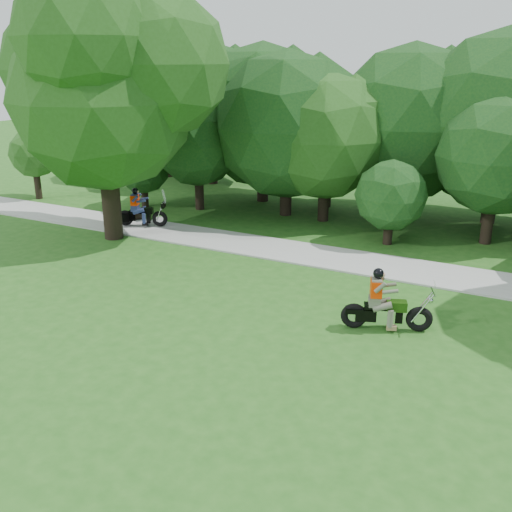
% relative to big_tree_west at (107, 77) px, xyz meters
% --- Properties ---
extents(ground, '(100.00, 100.00, 0.00)m').
position_rel_big_tree_west_xyz_m(ground, '(10.54, -6.85, -5.76)').
color(ground, '#225618').
rests_on(ground, ground).
extents(walkway, '(60.00, 2.20, 0.06)m').
position_rel_big_tree_west_xyz_m(walkway, '(10.54, 1.15, -5.73)').
color(walkway, '#9E9E98').
rests_on(walkway, ground).
extents(tree_line, '(40.23, 11.72, 7.59)m').
position_rel_big_tree_west_xyz_m(tree_line, '(9.57, 7.57, -2.08)').
color(tree_line, black).
rests_on(tree_line, ground).
extents(big_tree_west, '(8.64, 6.56, 9.96)m').
position_rel_big_tree_west_xyz_m(big_tree_west, '(0.00, 0.00, 0.00)').
color(big_tree_west, black).
rests_on(big_tree_west, ground).
extents(chopper_motorcycle, '(2.19, 1.12, 1.60)m').
position_rel_big_tree_west_xyz_m(chopper_motorcycle, '(11.04, -3.29, -5.16)').
color(chopper_motorcycle, black).
rests_on(chopper_motorcycle, ground).
extents(touring_motorcycle, '(1.94, 1.15, 1.55)m').
position_rel_big_tree_west_xyz_m(touring_motorcycle, '(0.01, 1.23, -5.14)').
color(touring_motorcycle, black).
rests_on(touring_motorcycle, walkway).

